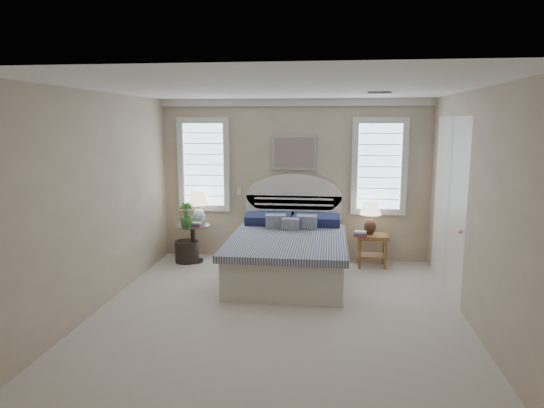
{
  "coord_description": "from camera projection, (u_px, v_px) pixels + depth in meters",
  "views": [
    {
      "loc": [
        0.61,
        -5.61,
        2.33
      ],
      "look_at": [
        -0.19,
        1.0,
        1.19
      ],
      "focal_mm": 32.0,
      "sensor_mm": 36.0,
      "label": 1
    }
  ],
  "objects": [
    {
      "name": "closet_door",
      "position": [
        449.0,
        205.0,
        6.66
      ],
      "size": [
        0.02,
        1.8,
        2.4
      ],
      "primitive_type": "cube",
      "color": "white",
      "rests_on": "floor"
    },
    {
      "name": "side_table_left",
      "position": [
        193.0,
        239.0,
        8.09
      ],
      "size": [
        0.56,
        0.56,
        0.63
      ],
      "color": "black",
      "rests_on": "floor"
    },
    {
      "name": "nightstand_right",
      "position": [
        372.0,
        243.0,
        7.84
      ],
      "size": [
        0.5,
        0.4,
        0.53
      ],
      "color": "#9F6B34",
      "rests_on": "floor"
    },
    {
      "name": "wall_left",
      "position": [
        98.0,
        202.0,
        5.99
      ],
      "size": [
        0.02,
        5.0,
        2.7
      ],
      "primitive_type": "cube",
      "color": "tan",
      "rests_on": "floor"
    },
    {
      "name": "wall_right",
      "position": [
        476.0,
        210.0,
        5.46
      ],
      "size": [
        0.02,
        5.0,
        2.7
      ],
      "primitive_type": "cube",
      "color": "tan",
      "rests_on": "floor"
    },
    {
      "name": "window_right",
      "position": [
        379.0,
        167.0,
        7.94
      ],
      "size": [
        0.9,
        0.06,
        1.6
      ],
      "primitive_type": "cube",
      "color": "#C9E4FF",
      "rests_on": "wall_back"
    },
    {
      "name": "crown_molding",
      "position": [
        295.0,
        102.0,
        7.92
      ],
      "size": [
        4.5,
        0.08,
        0.12
      ],
      "primitive_type": "cube",
      "color": "silver",
      "rests_on": "wall_back"
    },
    {
      "name": "painting",
      "position": [
        294.0,
        153.0,
        8.05
      ],
      "size": [
        0.74,
        0.04,
        0.58
      ],
      "primitive_type": "cube",
      "color": "silver",
      "rests_on": "wall_back"
    },
    {
      "name": "switch_plate",
      "position": [
        239.0,
        191.0,
        8.3
      ],
      "size": [
        0.08,
        0.01,
        0.12
      ],
      "primitive_type": "cube",
      "color": "silver",
      "rests_on": "wall_back"
    },
    {
      "name": "books_left",
      "position": [
        197.0,
        224.0,
        7.96
      ],
      "size": [
        0.17,
        0.13,
        0.07
      ],
      "rotation": [
        0.0,
        0.0,
        -0.12
      ],
      "color": "maroon",
      "rests_on": "side_table_left"
    },
    {
      "name": "bed",
      "position": [
        288.0,
        252.0,
        7.31
      ],
      "size": [
        1.72,
        2.28,
        1.47
      ],
      "color": "beige",
      "rests_on": "floor"
    },
    {
      "name": "lamp_right",
      "position": [
        370.0,
        213.0,
        7.81
      ],
      "size": [
        0.44,
        0.44,
        0.55
      ],
      "rotation": [
        0.0,
        0.0,
        -0.36
      ],
      "color": "black",
      "rests_on": "nightstand_right"
    },
    {
      "name": "hvac_vent",
      "position": [
        379.0,
        94.0,
        6.14
      ],
      "size": [
        0.3,
        0.2,
        0.02
      ],
      "primitive_type": "cube",
      "color": "#B2B2B2",
      "rests_on": "ceiling"
    },
    {
      "name": "ceiling",
      "position": [
        278.0,
        88.0,
        5.5
      ],
      "size": [
        4.5,
        5.0,
        0.01
      ],
      "primitive_type": "cube",
      "color": "white",
      "rests_on": "wall_back"
    },
    {
      "name": "window_left",
      "position": [
        204.0,
        165.0,
        8.3
      ],
      "size": [
        0.9,
        0.06,
        1.6
      ],
      "primitive_type": "cube",
      "color": "#C9E4FF",
      "rests_on": "wall_back"
    },
    {
      "name": "floor",
      "position": [
        278.0,
        313.0,
        5.95
      ],
      "size": [
        4.5,
        5.0,
        0.01
      ],
      "primitive_type": "cube",
      "color": "#B8AD9D",
      "rests_on": "ground"
    },
    {
      "name": "wall_back",
      "position": [
        294.0,
        180.0,
        8.17
      ],
      "size": [
        4.5,
        0.02,
        2.7
      ],
      "primitive_type": "cube",
      "color": "tan",
      "rests_on": "floor"
    },
    {
      "name": "books_right",
      "position": [
        360.0,
        234.0,
        7.68
      ],
      "size": [
        0.22,
        0.17,
        0.08
      ],
      "rotation": [
        0.0,
        0.0,
        -0.14
      ],
      "color": "maroon",
      "rests_on": "nightstand_right"
    },
    {
      "name": "floor_pot",
      "position": [
        187.0,
        251.0,
        8.12
      ],
      "size": [
        0.4,
        0.4,
        0.36
      ],
      "primitive_type": "cylinder",
      "rotation": [
        0.0,
        0.0,
        -0.01
      ],
      "color": "black",
      "rests_on": "floor"
    },
    {
      "name": "potted_plant",
      "position": [
        186.0,
        215.0,
        7.89
      ],
      "size": [
        0.25,
        0.25,
        0.4
      ],
      "primitive_type": "imported",
      "rotation": [
        0.0,
        0.0,
        0.15
      ],
      "color": "#2A692C",
      "rests_on": "side_table_left"
    },
    {
      "name": "lamp_left",
      "position": [
        198.0,
        204.0,
        8.12
      ],
      "size": [
        0.42,
        0.42,
        0.56
      ],
      "rotation": [
        0.0,
        0.0,
        -0.25
      ],
      "color": "white",
      "rests_on": "side_table_left"
    }
  ]
}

